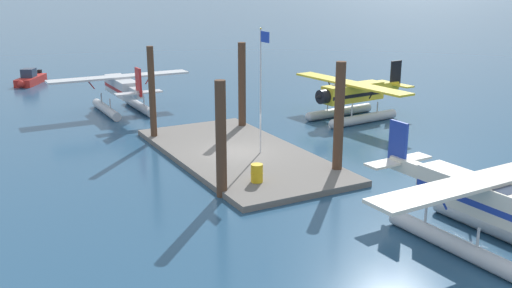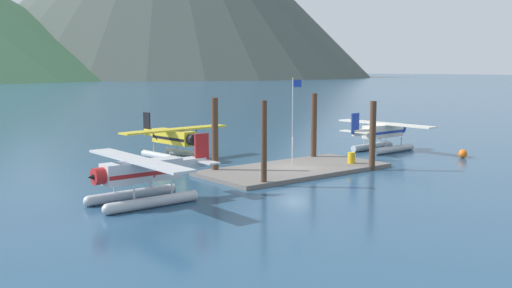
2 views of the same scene
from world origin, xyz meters
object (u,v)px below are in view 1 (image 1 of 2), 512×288
object	(u,v)px
seaplane_yellow_bow_left	(352,98)
seaplane_cream_stbd_fwd	(476,204)
fuel_drum	(257,173)
seaplane_silver_port_aft	(122,91)
boat_red_open_sw	(30,79)
flagpole	(262,78)

from	to	relation	value
seaplane_yellow_bow_left	seaplane_cream_stbd_fwd	size ratio (longest dim) A/B	1.00
fuel_drum	seaplane_silver_port_aft	distance (m)	19.11
seaplane_silver_port_aft	boat_red_open_sw	world-z (taller)	seaplane_silver_port_aft
seaplane_yellow_bow_left	boat_red_open_sw	size ratio (longest dim) A/B	2.38
seaplane_silver_port_aft	boat_red_open_sw	xyz separation A→B (m)	(-15.63, -4.35, -1.09)
fuel_drum	seaplane_yellow_bow_left	distance (m)	15.39
flagpole	fuel_drum	size ratio (longest dim) A/B	7.77
flagpole	seaplane_silver_port_aft	world-z (taller)	flagpole
seaplane_yellow_bow_left	flagpole	bearing A→B (deg)	-63.60
seaplane_silver_port_aft	boat_red_open_sw	distance (m)	16.26
flagpole	seaplane_silver_port_aft	bearing A→B (deg)	-166.91
flagpole	seaplane_silver_port_aft	distance (m)	15.71
seaplane_cream_stbd_fwd	boat_red_open_sw	size ratio (longest dim) A/B	2.38
seaplane_yellow_bow_left	seaplane_cream_stbd_fwd	distance (m)	19.88
fuel_drum	seaplane_silver_port_aft	size ratio (longest dim) A/B	0.08
seaplane_silver_port_aft	seaplane_cream_stbd_fwd	xyz separation A→B (m)	(28.20, 5.32, 0.00)
seaplane_silver_port_aft	seaplane_cream_stbd_fwd	bearing A→B (deg)	10.68
flagpole	seaplane_silver_port_aft	xyz separation A→B (m)	(-15.04, -3.50, -2.92)
seaplane_yellow_bow_left	boat_red_open_sw	xyz separation A→B (m)	(-25.71, -17.84, -1.09)
flagpole	seaplane_cream_stbd_fwd	bearing A→B (deg)	7.88
seaplane_yellow_bow_left	fuel_drum	bearing A→B (deg)	-54.21
seaplane_silver_port_aft	seaplane_yellow_bow_left	bearing A→B (deg)	53.22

